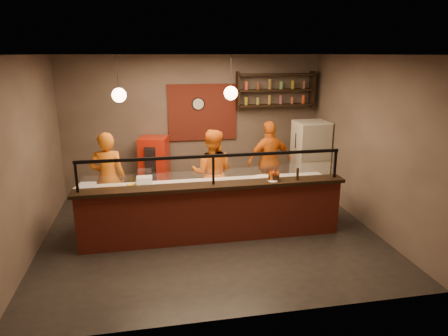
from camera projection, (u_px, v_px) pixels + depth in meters
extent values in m
plane|color=black|center=(211.00, 233.00, 7.42)|extent=(6.00, 6.00, 0.00)
plane|color=#322A27|center=(210.00, 55.00, 6.53)|extent=(6.00, 6.00, 0.00)
plane|color=#6A594E|center=(194.00, 125.00, 9.34)|extent=(6.00, 0.00, 6.00)
plane|color=#6A594E|center=(27.00, 158.00, 6.44)|extent=(0.00, 5.00, 5.00)
plane|color=#6A594E|center=(368.00, 143.00, 7.51)|extent=(0.00, 5.00, 5.00)
plane|color=#6A594E|center=(243.00, 199.00, 4.61)|extent=(6.00, 0.00, 6.00)
cube|color=maroon|center=(203.00, 112.00, 9.26)|extent=(1.60, 0.04, 1.30)
cube|color=maroon|center=(214.00, 214.00, 7.00)|extent=(4.60, 0.25, 1.00)
cube|color=black|center=(213.00, 186.00, 6.85)|extent=(4.70, 0.37, 0.06)
cube|color=gray|center=(209.00, 208.00, 7.49)|extent=(4.60, 0.75, 0.85)
cube|color=silver|center=(209.00, 185.00, 7.36)|extent=(4.60, 0.75, 0.05)
cube|color=white|center=(213.00, 170.00, 6.77)|extent=(4.40, 0.02, 0.50)
cube|color=black|center=(213.00, 156.00, 6.70)|extent=(4.50, 0.05, 0.05)
cube|color=black|center=(76.00, 177.00, 6.38)|extent=(0.04, 0.04, 0.50)
cube|color=black|center=(213.00, 170.00, 6.77)|extent=(0.04, 0.04, 0.50)
cube|color=black|center=(335.00, 164.00, 7.17)|extent=(0.04, 0.04, 0.50)
cube|color=black|center=(275.00, 105.00, 9.38)|extent=(1.80, 0.28, 0.04)
cube|color=black|center=(275.00, 90.00, 9.28)|extent=(1.80, 0.28, 0.04)
cube|color=black|center=(276.00, 75.00, 9.19)|extent=(1.80, 0.28, 0.04)
cube|color=black|center=(238.00, 91.00, 9.12)|extent=(0.04, 0.28, 0.85)
cube|color=black|center=(312.00, 89.00, 9.44)|extent=(0.04, 0.28, 0.85)
cylinder|color=black|center=(198.00, 104.00, 9.18)|extent=(0.30, 0.04, 0.30)
cylinder|color=black|center=(117.00, 74.00, 6.54)|extent=(0.01, 0.01, 0.60)
sphere|color=#EDB582|center=(119.00, 95.00, 6.63)|extent=(0.24, 0.24, 0.24)
cylinder|color=black|center=(231.00, 73.00, 6.88)|extent=(0.01, 0.01, 0.60)
sphere|color=#EDB582|center=(231.00, 93.00, 6.97)|extent=(0.24, 0.24, 0.24)
imported|color=orange|center=(108.00, 179.00, 7.65)|extent=(0.66, 0.44, 1.82)
imported|color=orange|center=(212.00, 173.00, 8.04)|extent=(1.03, 0.90, 1.79)
imported|color=orange|center=(269.00, 161.00, 8.87)|extent=(1.12, 0.62, 1.81)
cube|color=beige|center=(310.00, 158.00, 9.27)|extent=(0.74, 0.69, 1.74)
cube|color=#B01C0B|center=(155.00, 168.00, 9.08)|extent=(0.73, 0.69, 1.42)
cylinder|color=#EFEBCB|center=(265.00, 178.00, 7.67)|extent=(0.56, 0.56, 0.01)
cube|color=silver|center=(87.00, 187.00, 6.96)|extent=(0.29, 0.25, 0.14)
cube|color=white|center=(144.00, 180.00, 7.33)|extent=(0.29, 0.23, 0.14)
cube|color=silver|center=(85.00, 191.00, 6.75)|extent=(0.38, 0.34, 0.16)
cylinder|color=yellow|center=(135.00, 184.00, 7.28)|extent=(0.30, 0.24, 0.06)
cube|color=black|center=(274.00, 177.00, 7.06)|extent=(0.22, 0.19, 0.10)
cylinder|color=black|center=(298.00, 174.00, 7.05)|extent=(0.06, 0.06, 0.22)
cylinder|color=silver|center=(273.00, 181.00, 7.00)|extent=(0.21, 0.21, 0.01)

